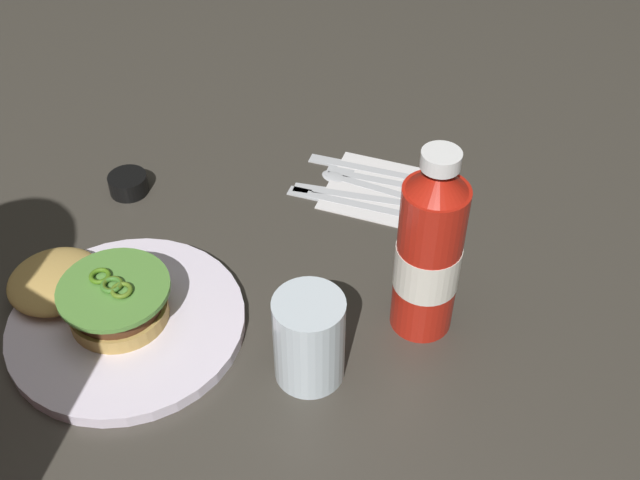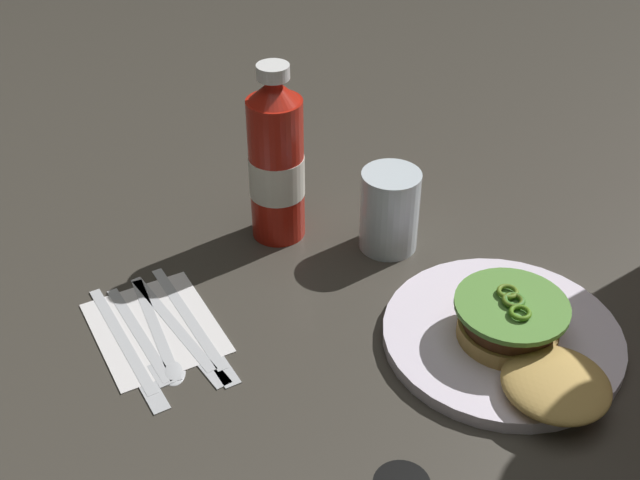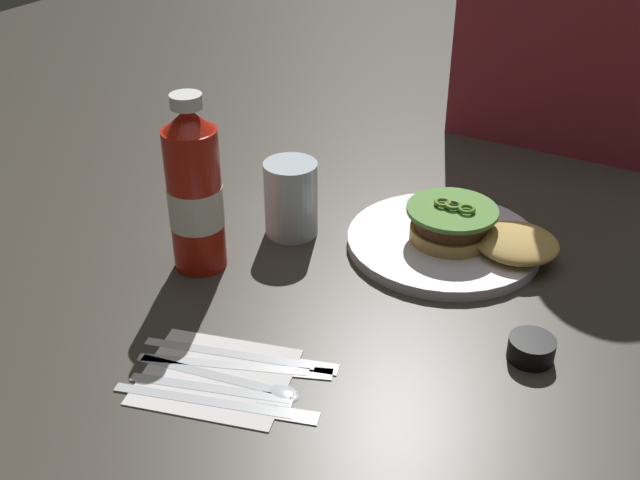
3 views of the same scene
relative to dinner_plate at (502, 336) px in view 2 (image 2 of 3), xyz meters
The scene contains 11 objects.
ground_plane 0.12m from the dinner_plate, 86.04° to the right, with size 3.00×3.00×0.00m, color #3C3730.
dinner_plate is the anchor object (origin of this frame).
burger_sandwich 0.05m from the dinner_plate, ahead, with size 0.20×0.12×0.05m.
ketchup_bottle 0.33m from the dinner_plate, 142.93° to the right, with size 0.07×0.07×0.23m.
water_glass 0.21m from the dinner_plate, 161.41° to the right, with size 0.07×0.07×0.10m, color silver.
napkin 0.38m from the dinner_plate, 106.90° to the right, with size 0.15×0.13×0.00m, color white.
steak_knife 0.40m from the dinner_plate, 100.78° to the right, with size 0.21×0.08×0.00m.
fork_utensil 0.38m from the dinner_plate, 103.17° to the right, with size 0.17×0.07×0.00m.
spoon_utensil 0.36m from the dinner_plate, 102.90° to the right, with size 0.18×0.05×0.00m.
table_knife 0.34m from the dinner_plate, 105.12° to the right, with size 0.20×0.09×0.00m.
butter_knife 0.33m from the dinner_plate, 106.46° to the right, with size 0.21×0.08×0.00m.
Camera 2 is at (0.56, -0.22, 0.60)m, focal length 45.12 mm.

